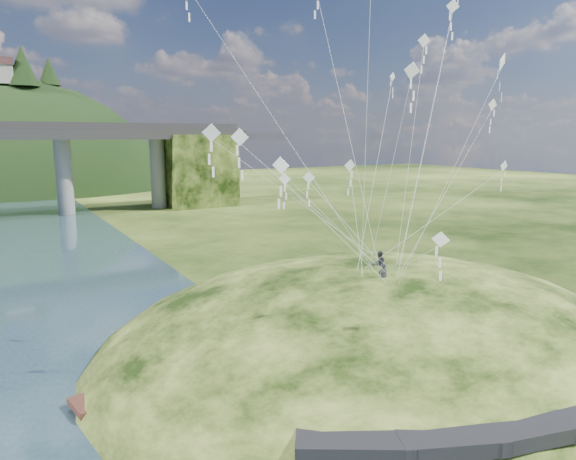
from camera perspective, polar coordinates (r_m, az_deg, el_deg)
ground at (r=27.29m, az=-0.93°, el=-17.45°), size 320.00×320.00×0.00m
grass_hill at (r=33.57m, az=9.71°, el=-14.88°), size 36.00×32.00×13.00m
footpath at (r=24.76m, az=27.42°, el=-16.35°), size 22.29×5.84×0.83m
wooden_dock at (r=28.92m, az=-10.52°, el=-15.09°), size 12.58×3.98×0.89m
kite_flyers at (r=31.05m, az=10.25°, el=-2.66°), size 2.36×2.82×1.75m
kite_swarm at (r=29.71m, az=7.16°, el=14.91°), size 21.05×16.31×19.54m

